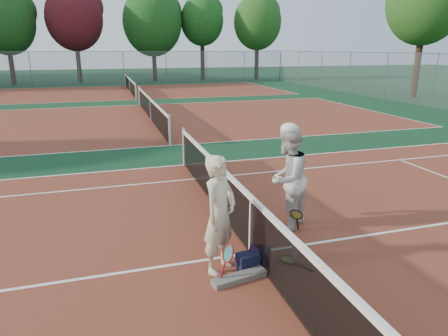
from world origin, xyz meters
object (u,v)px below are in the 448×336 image
Objects in this scene: net_main at (251,225)px; player_a at (220,215)px; racket_black_held at (296,222)px; water_bottle at (294,252)px; sports_bag_navy at (248,261)px; player_b at (287,179)px; racket_spare at (288,260)px; sports_bag_purple at (260,256)px; racket_red at (228,263)px.

player_a reaches higher than net_main.
net_main is 1.13m from racket_black_held.
net_main is at bearing 143.72° from water_bottle.
racket_black_held is at bearing -18.59° from player_a.
player_b is at bearing 45.00° from sports_bag_navy.
sports_bag_navy is at bearing 6.42° from player_b.
racket_spare is 2.00× the size of water_bottle.
net_main is 18.28× the size of racket_spare.
net_main is 0.51m from sports_bag_purple.
sports_bag_navy is 0.80m from water_bottle.
player_b is 2.24m from racket_red.
sports_bag_navy is at bearing -179.54° from water_bottle.
racket_black_held is 1.50m from sports_bag_navy.
player_a is 1.43m from water_bottle.
player_a is at bearing 177.68° from sports_bag_purple.
water_bottle is (-0.40, -1.19, -0.83)m from player_b.
water_bottle is at bearing 32.93° from player_b.
water_bottle reaches higher than racket_spare.
racket_red is (-0.60, -0.67, -0.22)m from net_main.
sports_bag_navy is 0.25m from sports_bag_purple.
sports_bag_navy is at bearing 15.95° from racket_red.
water_bottle is at bearing 0.46° from sports_bag_navy.
net_main reaches higher than racket_spare.
racket_spare is (1.08, 0.24, -0.26)m from racket_red.
sports_bag_purple is (0.62, 0.32, -0.15)m from racket_red.
player_b is at bearing 71.51° from water_bottle.
racket_red reaches higher than sports_bag_navy.
racket_spare is (-0.50, -1.19, -0.95)m from player_b.
racket_red reaches higher than racket_spare.
player_a is 5.60× the size of sports_bag_navy.
player_b is 3.25× the size of racket_spare.
racket_spare is at bearing 28.45° from player_b.
player_a reaches higher than sports_bag_purple.
water_bottle is at bearing -47.60° from player_a.
net_main is at bearing -29.14° from racket_black_held.
racket_black_held is at bearing 18.73° from racket_red.
racket_red is at bearing -17.31° from racket_black_held.
net_main is 0.81m from water_bottle.
water_bottle is at bearing -8.71° from sports_bag_purple.
player_b is 3.40× the size of racket_red.
water_bottle is (0.11, 0.00, 0.12)m from racket_spare.
racket_black_held is at bearing 62.17° from water_bottle.
net_main is 0.80m from player_a.
net_main is 1.32m from player_b.
racket_black_held is at bearing 36.86° from sports_bag_purple.
racket_red is (0.02, -0.35, -0.62)m from player_a.
racket_spare is (0.48, -0.43, -0.48)m from net_main.
player_a is 6.06× the size of water_bottle.
sports_bag_navy is (-0.69, -0.01, 0.10)m from racket_spare.
sports_bag_purple reaches higher than sports_bag_navy.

